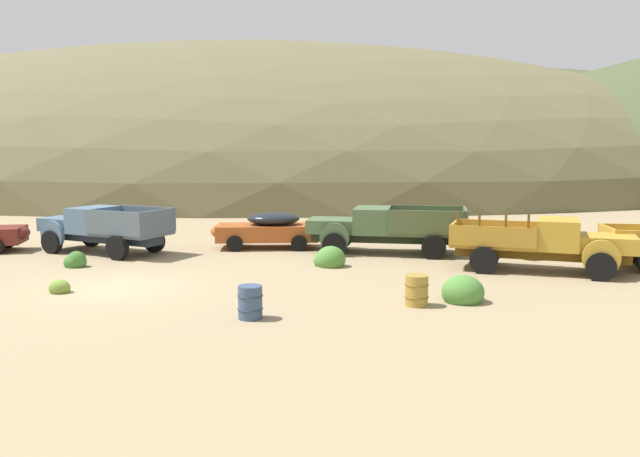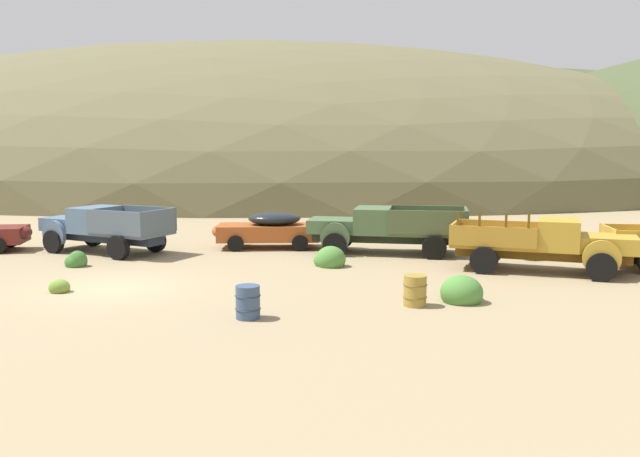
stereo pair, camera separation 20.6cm
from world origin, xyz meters
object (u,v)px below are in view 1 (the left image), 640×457
Objects in this scene: truck_mustard at (554,244)px; oil_drum_spare at (250,302)px; car_oxide_orange at (264,229)px; truck_weathered_green at (376,228)px; oil_drum_foreground at (417,290)px; truck_chalk_blue at (97,228)px.

oil_drum_spare is at bearing -129.27° from truck_mustard.
car_oxide_orange is 11.60m from oil_drum_spare.
oil_drum_spare is at bearing 77.72° from truck_weathered_green.
truck_mustard reaches higher than truck_weathered_green.
oil_drum_foreground is at bearing -119.87° from truck_mustard.
car_oxide_orange is at bearing -144.78° from truck_chalk_blue.
car_oxide_orange reaches higher than oil_drum_foreground.
truck_mustard is (11.26, -3.94, 0.19)m from car_oxide_orange.
truck_weathered_green is 8.94m from oil_drum_foreground.
car_oxide_orange is 0.74× the size of truck_weathered_green.
oil_drum_spare is (-4.27, -1.96, 0.00)m from oil_drum_foreground.
car_oxide_orange is at bearing -5.85° from truck_weathered_green.
truck_weathered_green is at bearing -154.88° from truck_chalk_blue.
car_oxide_orange is 4.91m from truck_weathered_green.
car_oxide_orange is 5.59× the size of oil_drum_foreground.
truck_chalk_blue is 18.05m from truck_mustard.
truck_chalk_blue is 11.63m from truck_weathered_green.
truck_weathered_green is (4.86, -0.65, 0.21)m from car_oxide_orange.
car_oxide_orange is 11.43m from oil_drum_foreground.
truck_weathered_green is 11.08m from oil_drum_spare.
truck_chalk_blue is at bearing 133.46° from oil_drum_spare.
car_oxide_orange is at bearing 100.81° from oil_drum_spare.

